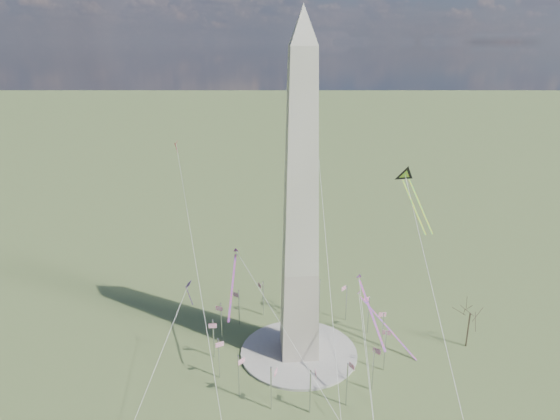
{
  "coord_description": "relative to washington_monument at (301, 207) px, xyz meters",
  "views": [
    {
      "loc": [
        -15.63,
        -131.55,
        91.61
      ],
      "look_at": [
        -5.84,
        0.0,
        47.16
      ],
      "focal_mm": 32.0,
      "sensor_mm": 36.0,
      "label": 1
    }
  ],
  "objects": [
    {
      "name": "tree_near",
      "position": [
        53.47,
        0.06,
        -35.3
      ],
      "size": [
        10.14,
        10.14,
        17.74
      ],
      "color": "#4C3C2E",
      "rests_on": "ground"
    },
    {
      "name": "kite_diamond_purple",
      "position": [
        -32.38,
        -0.62,
        -23.54
      ],
      "size": [
        1.79,
        2.77,
        8.49
      ],
      "rotation": [
        0.0,
        0.0,
        2.6
      ],
      "color": "#371562",
      "rests_on": "ground"
    },
    {
      "name": "ground",
      "position": [
        0.0,
        0.0,
        -47.95
      ],
      "size": [
        2000.0,
        2000.0,
        0.0
      ],
      "primitive_type": "plane",
      "color": "#4F6532",
      "rests_on": "ground"
    },
    {
      "name": "kite_streamer_mid",
      "position": [
        -19.41,
        -0.09,
        -20.4
      ],
      "size": [
        3.46,
        19.99,
        13.73
      ],
      "rotation": [
        0.0,
        0.0,
        3.03
      ],
      "color": "#FF5228",
      "rests_on": "ground"
    },
    {
      "name": "kite_delta_black",
      "position": [
        31.9,
        6.74,
        5.72
      ],
      "size": [
        7.22,
        18.98,
        15.54
      ],
      "rotation": [
        0.0,
        0.0,
        3.28
      ],
      "color": "black",
      "rests_on": "ground"
    },
    {
      "name": "washington_monument",
      "position": [
        0.0,
        0.0,
        0.0
      ],
      "size": [
        15.56,
        15.56,
        100.0
      ],
      "color": "beige",
      "rests_on": "plaza"
    },
    {
      "name": "kite_small_red",
      "position": [
        -38.88,
        41.38,
        10.2
      ],
      "size": [
        1.33,
        2.07,
        4.54
      ],
      "rotation": [
        0.0,
        0.0,
        2.63
      ],
      "color": "red",
      "rests_on": "ground"
    },
    {
      "name": "kite_streamer_left",
      "position": [
        16.73,
        -14.88,
        -22.71
      ],
      "size": [
        4.47,
        18.92,
        13.06
      ],
      "rotation": [
        0.0,
        0.0,
        3.32
      ],
      "color": "#FF5228",
      "rests_on": "ground"
    },
    {
      "name": "flagpole_ring",
      "position": [
        -0.0,
        -0.0,
        -40.68
      ],
      "size": [
        54.4,
        54.4,
        13.0
      ],
      "color": "silver",
      "rests_on": "ground"
    },
    {
      "name": "kite_streamer_right",
      "position": [
        25.91,
        4.58,
        -38.78
      ],
      "size": [
        17.26,
        19.34,
        16.83
      ],
      "rotation": [
        0.0,
        0.0,
        3.86
      ],
      "color": "#FF5228",
      "rests_on": "ground"
    },
    {
      "name": "kite_small_white",
      "position": [
        9.83,
        51.72,
        28.27
      ],
      "size": [
        1.9,
        1.65,
        4.91
      ],
      "rotation": [
        0.0,
        0.0,
        3.22
      ],
      "color": "silver",
      "rests_on": "ground"
    },
    {
      "name": "plaza",
      "position": [
        0.0,
        0.0,
        -47.55
      ],
      "size": [
        36.0,
        36.0,
        0.8
      ],
      "primitive_type": "cylinder",
      "color": "#A19F93",
      "rests_on": "ground"
    }
  ]
}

